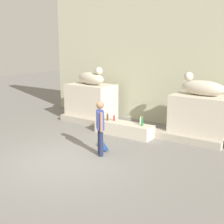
% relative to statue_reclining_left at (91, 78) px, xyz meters
% --- Properties ---
extents(ground_plane, '(40.00, 40.00, 0.00)m').
position_rel_statue_reclining_left_xyz_m(ground_plane, '(2.41, -4.30, -1.84)').
color(ground_plane, slate).
extents(facade_wall, '(10.64, 0.60, 5.90)m').
position_rel_statue_reclining_left_xyz_m(facade_wall, '(2.41, 1.41, 1.11)').
color(facade_wall, '#B6B799').
rests_on(facade_wall, ground_plane).
extents(pedestal_left, '(2.00, 1.28, 1.55)m').
position_rel_statue_reclining_left_xyz_m(pedestal_left, '(-0.04, 0.01, -1.06)').
color(pedestal_left, beige).
rests_on(pedestal_left, ground_plane).
extents(pedestal_right, '(2.00, 1.28, 1.55)m').
position_rel_statue_reclining_left_xyz_m(pedestal_right, '(4.86, 0.01, -1.06)').
color(pedestal_right, beige).
rests_on(pedestal_right, ground_plane).
extents(statue_reclining_left, '(1.69, 0.93, 0.78)m').
position_rel_statue_reclining_left_xyz_m(statue_reclining_left, '(0.00, 0.00, 0.00)').
color(statue_reclining_left, beige).
rests_on(statue_reclining_left, pedestal_left).
extents(statue_reclining_right, '(1.65, 0.73, 0.78)m').
position_rel_statue_reclining_left_xyz_m(statue_reclining_right, '(4.82, 0.01, 0.00)').
color(statue_reclining_right, beige).
rests_on(statue_reclining_right, pedestal_right).
extents(ledge_block, '(2.24, 0.62, 0.47)m').
position_rel_statue_reclining_left_xyz_m(ledge_block, '(2.41, -1.16, -1.60)').
color(ledge_block, beige).
rests_on(ledge_block, ground_plane).
extents(skater, '(0.40, 0.41, 1.67)m').
position_rel_statue_reclining_left_xyz_m(skater, '(2.94, -3.31, -0.92)').
color(skater, '#1E233F').
rests_on(skater, ground_plane).
extents(skateboard, '(0.73, 0.68, 0.08)m').
position_rel_statue_reclining_left_xyz_m(skateboard, '(2.64, -2.77, -1.77)').
color(skateboard, navy).
rests_on(skateboard, ground_plane).
extents(bottle_clear, '(0.07, 0.07, 0.28)m').
position_rel_statue_reclining_left_xyz_m(bottle_clear, '(2.97, -0.93, -1.26)').
color(bottle_clear, silver).
rests_on(bottle_clear, ledge_block).
extents(bottle_brown, '(0.08, 0.08, 0.29)m').
position_rel_statue_reclining_left_xyz_m(bottle_brown, '(1.71, -1.21, -1.25)').
color(bottle_brown, '#593314').
rests_on(bottle_brown, ledge_block).
extents(bottle_green, '(0.08, 0.08, 0.32)m').
position_rel_statue_reclining_left_xyz_m(bottle_green, '(3.16, -1.13, -1.24)').
color(bottle_green, '#1E722D').
rests_on(bottle_green, ledge_block).
extents(bottle_red, '(0.07, 0.07, 0.26)m').
position_rel_statue_reclining_left_xyz_m(bottle_red, '(1.95, -1.12, -1.27)').
color(bottle_red, red).
rests_on(bottle_red, ledge_block).
extents(stair_step, '(6.89, 0.50, 0.25)m').
position_rel_statue_reclining_left_xyz_m(stair_step, '(2.41, -0.65, -1.71)').
color(stair_step, '#A9A08F').
rests_on(stair_step, ground_plane).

